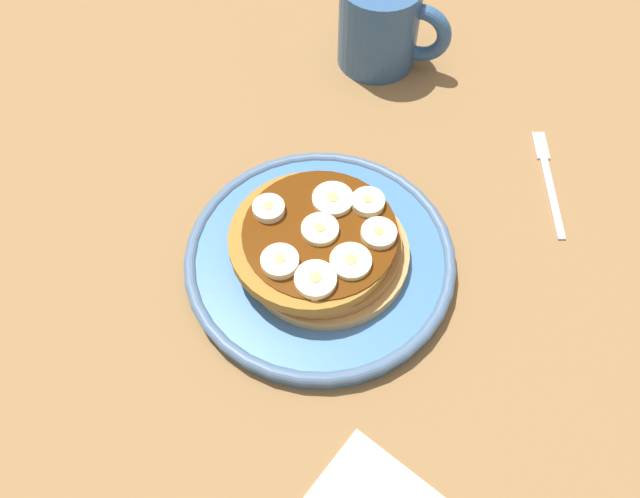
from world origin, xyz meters
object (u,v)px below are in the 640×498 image
object	(u,v)px
banana_slice_5	(315,280)
fork	(548,175)
banana_slice_2	(379,234)
banana_slice_1	(280,262)
banana_slice_0	(325,234)
banana_slice_6	(269,209)
pancake_stack	(320,245)
banana_slice_7	(368,202)
banana_slice_4	(330,199)
plate	(320,258)
coffee_mug	(382,24)
banana_slice_3	(351,262)

from	to	relation	value
banana_slice_5	fork	world-z (taller)	banana_slice_5
banana_slice_2	fork	world-z (taller)	banana_slice_2
banana_slice_1	banana_slice_0	bearing A→B (deg)	57.24
banana_slice_2	banana_slice_6	size ratio (longest dim) A/B	1.09
pancake_stack	banana_slice_2	bearing A→B (deg)	16.12
banana_slice_1	banana_slice_7	xyz separation A→B (cm)	(4.78, 7.86, -0.04)
banana_slice_1	banana_slice_4	bearing A→B (deg)	76.76
plate	fork	distance (cm)	24.07
coffee_mug	banana_slice_3	bearing A→B (deg)	-78.65
banana_slice_6	banana_slice_3	bearing A→B (deg)	-18.09
banana_slice_4	pancake_stack	bearing A→B (deg)	-85.45
plate	banana_slice_0	distance (cm)	4.38
banana_slice_5	fork	xyz separation A→B (cm)	(16.21, 21.15, -5.15)
pancake_stack	fork	world-z (taller)	pancake_stack
plate	banana_slice_2	xyz separation A→B (cm)	(4.60, 1.15, 4.41)
banana_slice_6	coffee_mug	xyz separation A→B (cm)	(2.04, 26.77, -0.71)
banana_slice_0	pancake_stack	bearing A→B (deg)	168.63
banana_slice_1	banana_slice_3	distance (cm)	5.53
banana_slice_1	banana_slice_3	world-z (taller)	banana_slice_1
pancake_stack	banana_slice_6	world-z (taller)	banana_slice_6
banana_slice_3	banana_slice_6	xyz separation A→B (cm)	(-7.93, 2.59, 0.11)
banana_slice_1	banana_slice_2	distance (cm)	8.30
plate	banana_slice_3	size ratio (longest dim) A/B	7.05
banana_slice_5	coffee_mug	world-z (taller)	coffee_mug
pancake_stack	banana_slice_5	bearing A→B (deg)	-75.05
banana_slice_7	fork	distance (cm)	20.02
banana_slice_7	banana_slice_0	bearing A→B (deg)	-119.97
banana_slice_3	coffee_mug	distance (cm)	29.95
banana_slice_5	banana_slice_6	xyz separation A→B (cm)	(-5.88, 5.07, 0.06)
banana_slice_0	banana_slice_7	size ratio (longest dim) A/B	1.09
banana_slice_4	coffee_mug	distance (cm)	24.17
banana_slice_0	banana_slice_5	xyz separation A→B (cm)	(0.74, -4.30, 0.04)
plate	banana_slice_3	xyz separation A→B (cm)	(3.27, -2.07, 4.34)
banana_slice_6	fork	world-z (taller)	banana_slice_6
banana_slice_0	banana_slice_3	bearing A→B (deg)	-33.19
banana_slice_1	banana_slice_6	bearing A→B (deg)	121.37
banana_slice_2	banana_slice_7	size ratio (longest dim) A/B	1.03
banana_slice_5	banana_slice_7	distance (cm)	8.59
banana_slice_1	fork	xyz separation A→B (cm)	(19.35, 20.57, -5.23)
banana_slice_4	banana_slice_6	distance (cm)	5.21
banana_slice_0	banana_slice_3	world-z (taller)	same
banana_slice_0	banana_slice_4	distance (cm)	3.56
plate	banana_slice_2	bearing A→B (deg)	14.06
banana_slice_6	coffee_mug	distance (cm)	26.86
banana_slice_1	banana_slice_4	size ratio (longest dim) A/B	0.87
banana_slice_1	coffee_mug	size ratio (longest dim) A/B	0.25
banana_slice_1	plate	bearing A→B (deg)	64.23
pancake_stack	coffee_mug	size ratio (longest dim) A/B	1.24
coffee_mug	plate	bearing A→B (deg)	-84.50
banana_slice_1	coffee_mug	bearing A→B (deg)	91.29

